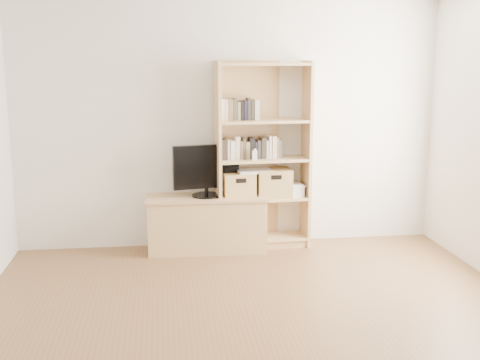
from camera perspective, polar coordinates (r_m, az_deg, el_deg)
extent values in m
cube|color=brown|center=(4.37, 2.93, -15.73)|extent=(4.50, 5.00, 0.01)
cube|color=white|center=(6.40, -1.01, 5.27)|extent=(4.50, 0.02, 2.60)
cube|color=white|center=(1.66, 19.70, -14.34)|extent=(4.50, 0.02, 2.60)
cube|color=tan|center=(6.34, -3.16, -4.21)|extent=(1.23, 0.49, 0.56)
cube|color=tan|center=(6.31, 2.16, 2.28)|extent=(1.00, 0.41, 1.97)
cube|color=black|center=(6.21, -3.22, 0.93)|extent=(0.70, 0.19, 0.55)
cube|color=#2F2927|center=(6.32, 2.12, 3.02)|extent=(0.76, 0.20, 0.20)
cube|color=#2F2927|center=(6.23, 0.18, 6.57)|extent=(0.35, 0.14, 0.18)
cube|color=white|center=(6.18, 1.40, 2.34)|extent=(0.05, 0.04, 0.10)
cube|color=#A6884B|center=(6.31, -0.17, -0.50)|extent=(0.36, 0.30, 0.27)
cube|color=#A6884B|center=(6.39, 3.20, -0.26)|extent=(0.36, 0.30, 0.30)
cube|color=silver|center=(6.31, 1.35, 0.89)|extent=(0.38, 0.29, 0.03)
cube|color=beige|center=(6.46, 5.08, -0.97)|extent=(0.20, 0.26, 0.11)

